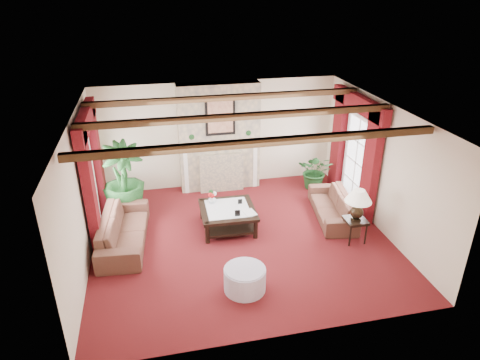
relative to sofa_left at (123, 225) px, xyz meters
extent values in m
plane|color=#4A0D0F|center=(2.36, -0.36, -0.42)|extent=(6.00, 6.00, 0.00)
plane|color=white|center=(2.36, -0.36, 2.28)|extent=(6.00, 6.00, 0.00)
cube|color=beige|center=(2.36, 2.39, 0.93)|extent=(6.00, 0.02, 2.70)
cube|color=beige|center=(-0.64, -0.36, 0.93)|extent=(0.02, 5.50, 2.70)
cube|color=beige|center=(5.36, -0.36, 0.93)|extent=(0.02, 5.50, 2.70)
imported|color=#360E17|center=(0.00, 0.00, 0.00)|extent=(2.28, 1.02, 0.85)
imported|color=#360E17|center=(4.57, 0.11, -0.05)|extent=(2.06, 1.15, 0.74)
imported|color=black|center=(0.01, 1.34, 0.05)|extent=(2.01, 2.27, 0.94)
imported|color=black|center=(4.73, 1.59, -0.05)|extent=(1.64, 1.66, 0.74)
cylinder|color=#B0A7BE|center=(2.07, -1.93, -0.21)|extent=(0.73, 0.73, 0.43)
imported|color=silver|center=(1.89, 0.47, 0.13)|extent=(0.23, 0.23, 0.17)
imported|color=black|center=(2.47, -0.19, 0.21)|extent=(0.24, 0.11, 0.31)
camera|label=1|loc=(0.72, -7.72, 4.49)|focal=32.00mm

